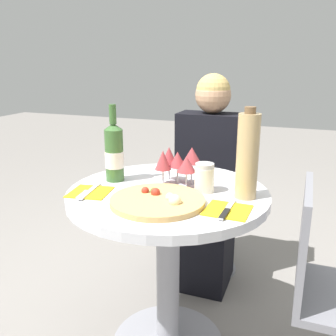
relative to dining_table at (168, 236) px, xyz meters
name	(u,v)px	position (x,y,z in m)	size (l,w,h in m)	color
dining_table	(168,236)	(0.00, 0.00, 0.00)	(0.79, 0.79, 0.73)	gray
chair_behind_diner	(211,204)	(0.00, 0.75, -0.13)	(0.38, 0.38, 0.82)	slate
seated_diner	(206,190)	(0.00, 0.62, -0.01)	(0.37, 0.40, 1.16)	black
chair_empty_side	(333,300)	(0.64, -0.02, -0.13)	(0.38, 0.38, 0.82)	slate
pizza_large	(158,200)	(0.02, -0.14, 0.21)	(0.34, 0.34, 0.05)	tan
wine_bottle	(114,152)	(-0.26, 0.04, 0.32)	(0.08, 0.08, 0.32)	#38602D
tall_carafe	(247,156)	(0.30, 0.03, 0.36)	(0.08, 0.08, 0.34)	tan
sugar_shaker	(204,178)	(0.14, 0.04, 0.26)	(0.08, 0.08, 0.11)	silver
wine_glass_center	(178,160)	(0.01, 0.09, 0.30)	(0.07, 0.07, 0.14)	silver
wine_glass_front_left	(163,161)	(-0.04, 0.06, 0.30)	(0.07, 0.07, 0.15)	silver
wine_glass_front_right	(187,165)	(0.06, 0.06, 0.29)	(0.07, 0.07, 0.13)	silver
wine_glass_back_right	(192,156)	(0.06, 0.13, 0.31)	(0.08, 0.08, 0.15)	silver
wine_glass_back_left	(169,156)	(-0.04, 0.13, 0.30)	(0.07, 0.07, 0.14)	silver
place_setting_left	(89,192)	(-0.27, -0.14, 0.20)	(0.17, 0.19, 0.01)	gold
place_setting_right	(227,210)	(0.26, -0.13, 0.20)	(0.16, 0.19, 0.01)	gold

